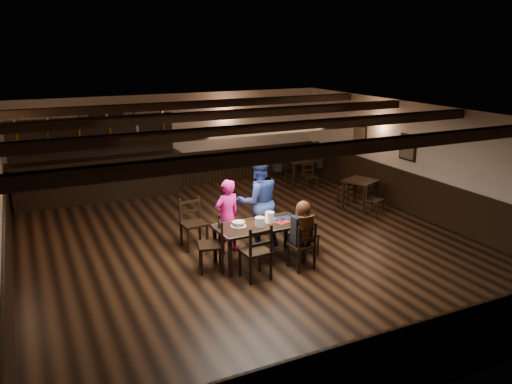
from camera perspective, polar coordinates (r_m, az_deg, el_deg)
name	(u,v)px	position (r m, az deg, el deg)	size (l,w,h in m)	color
ground	(251,246)	(10.36, -0.60, -6.21)	(10.00, 10.00, 0.00)	black
room_shell	(250,164)	(9.86, -0.67, 3.27)	(9.02, 10.02, 2.71)	beige
dining_table	(260,228)	(9.42, 0.46, -4.15)	(1.69, 0.87, 0.75)	black
chair_near_left	(258,248)	(8.71, 0.21, -6.47)	(0.51, 0.49, 1.03)	black
chair_near_right	(304,243)	(9.18, 5.51, -5.81)	(0.45, 0.43, 0.90)	black
chair_end_left	(215,241)	(9.13, -4.68, -5.55)	(0.54, 0.56, 0.99)	black
chair_end_right	(305,230)	(9.91, 5.59, -4.31)	(0.47, 0.48, 0.84)	black
chair_far_pushed	(192,218)	(10.25, -7.34, -3.02)	(0.50, 0.48, 1.03)	black
woman_pink	(227,216)	(9.83, -3.31, -2.81)	(0.55, 0.36, 1.51)	#DD2891
man_blue	(258,201)	(10.11, 0.25, -1.09)	(0.92, 0.72, 1.89)	navy
seated_person	(303,225)	(9.10, 5.34, -3.77)	(0.36, 0.54, 0.88)	black
cake	(238,224)	(9.30, -2.01, -3.69)	(0.30, 0.30, 0.09)	white
plate_stack_a	(260,222)	(9.28, 0.44, -3.41)	(0.19, 0.19, 0.17)	white
plate_stack_b	(270,217)	(9.48, 1.58, -2.88)	(0.17, 0.17, 0.21)	white
tea_light	(258,222)	(9.45, 0.17, -3.44)	(0.05, 0.05, 0.06)	#A5A8AD
salt_shaker	(275,221)	(9.47, 2.17, -3.29)	(0.04, 0.04, 0.09)	silver
pepper_shaker	(281,220)	(9.52, 2.90, -3.19)	(0.03, 0.03, 0.09)	#A5A8AD
drink_glass	(270,217)	(9.58, 1.60, -2.93)	(0.08, 0.08, 0.13)	silver
menu_red	(282,222)	(9.55, 3.05, -3.40)	(0.29, 0.20, 0.00)	maroon
menu_blue	(283,218)	(9.74, 3.15, -2.98)	(0.30, 0.21, 0.00)	#0F1C4B
bar_counter	(98,173)	(13.89, -17.59, 2.06)	(4.43, 0.70, 2.20)	black
back_table_a	(360,184)	(12.78, 11.85, 0.89)	(0.95, 0.95, 0.75)	black
back_table_b	(299,164)	(14.76, 4.98, 3.26)	(0.83, 0.83, 0.75)	black
bg_patron_left	(277,159)	(14.51, 2.43, 3.81)	(0.29, 0.39, 0.72)	black
bg_patron_right	(316,154)	(15.08, 6.93, 4.31)	(0.27, 0.40, 0.78)	black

